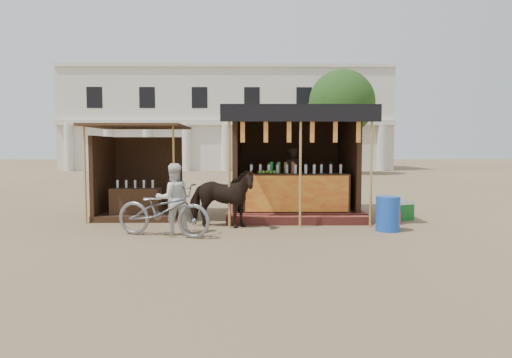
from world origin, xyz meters
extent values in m
plane|color=#846B4C|center=(0.00, 0.00, 0.00)|extent=(120.00, 120.00, 0.00)
cube|color=brown|center=(1.00, 3.50, 0.11)|extent=(3.40, 2.80, 0.22)
cube|color=brown|center=(1.00, 1.95, 0.10)|extent=(3.40, 0.35, 0.20)
cube|color=#362113|center=(1.00, 2.55, 0.69)|extent=(2.60, 0.55, 0.95)
cube|color=red|center=(1.00, 2.27, 0.69)|extent=(2.50, 0.02, 0.88)
cube|color=#362113|center=(1.00, 4.75, 1.47)|extent=(3.00, 0.12, 2.50)
cube|color=#362113|center=(-0.50, 3.50, 1.47)|extent=(0.12, 2.50, 2.50)
cube|color=#362113|center=(2.50, 3.50, 1.47)|extent=(0.12, 2.50, 2.50)
cube|color=black|center=(1.00, 3.30, 2.75)|extent=(3.60, 3.60, 0.06)
cube|color=black|center=(1.00, 1.52, 2.57)|extent=(3.60, 0.06, 0.36)
cylinder|color=tan|center=(-0.60, 1.55, 1.38)|extent=(0.06, 0.06, 2.75)
cylinder|color=tan|center=(1.00, 1.55, 1.38)|extent=(0.06, 0.06, 2.75)
cylinder|color=tan|center=(2.60, 1.55, 1.38)|extent=(0.06, 0.06, 2.75)
cube|color=red|center=(-0.30, 1.55, 2.20)|extent=(0.10, 0.02, 0.55)
cube|color=red|center=(0.22, 1.55, 2.20)|extent=(0.10, 0.02, 0.55)
cube|color=red|center=(0.74, 1.55, 2.20)|extent=(0.10, 0.02, 0.55)
cube|color=red|center=(1.26, 1.55, 2.20)|extent=(0.10, 0.02, 0.55)
cube|color=red|center=(1.78, 1.55, 2.20)|extent=(0.10, 0.02, 0.55)
cube|color=red|center=(2.30, 1.55, 2.20)|extent=(0.10, 0.02, 0.55)
imported|color=black|center=(1.00, 3.60, 1.02)|extent=(0.68, 0.56, 1.60)
cube|color=#362113|center=(-3.00, 3.20, 0.07)|extent=(2.00, 2.00, 0.15)
cube|color=#362113|center=(-3.00, 4.15, 1.05)|extent=(1.90, 0.10, 2.10)
cube|color=#362113|center=(-3.95, 3.20, 1.05)|extent=(0.10, 1.90, 2.10)
cube|color=#472D19|center=(-3.00, 3.10, 2.35)|extent=(2.40, 2.40, 0.06)
cylinder|color=tan|center=(-4.05, 2.15, 1.18)|extent=(0.05, 0.05, 2.35)
cylinder|color=tan|center=(-1.95, 2.15, 1.18)|extent=(0.05, 0.05, 2.35)
cube|color=#362113|center=(-3.00, 2.70, 0.40)|extent=(1.20, 0.50, 0.80)
imported|color=black|center=(-0.79, 1.53, 0.67)|extent=(1.69, 1.02, 1.34)
imported|color=gray|center=(-1.90, 0.55, 0.54)|extent=(2.17, 1.30, 1.08)
imported|color=silver|center=(-1.74, 0.81, 0.74)|extent=(0.88, 0.79, 1.48)
cylinder|color=#184AB4|center=(2.85, 1.08, 0.38)|extent=(0.67, 0.67, 0.76)
cube|color=#AD1C32|center=(3.19, 2.00, 0.16)|extent=(0.41, 0.41, 0.31)
cube|color=#166523|center=(3.59, 2.60, 0.20)|extent=(0.73, 0.63, 0.40)
cube|color=white|center=(3.59, 2.60, 0.43)|extent=(0.76, 0.65, 0.06)
cube|color=silver|center=(-2.00, 30.00, 4.00)|extent=(26.00, 7.00, 8.00)
cube|color=silver|center=(-2.00, 26.40, 3.70)|extent=(26.00, 0.50, 0.40)
cube|color=silver|center=(-2.00, 26.50, 8.05)|extent=(26.00, 0.30, 0.25)
cylinder|color=silver|center=(-14.00, 26.40, 1.80)|extent=(0.70, 0.70, 3.60)
cylinder|color=silver|center=(-11.00, 26.40, 1.80)|extent=(0.70, 0.70, 3.60)
cylinder|color=silver|center=(-8.00, 26.40, 1.80)|extent=(0.70, 0.70, 3.60)
cylinder|color=silver|center=(-5.00, 26.40, 1.80)|extent=(0.70, 0.70, 3.60)
cylinder|color=silver|center=(-2.00, 26.40, 1.80)|extent=(0.70, 0.70, 3.60)
cylinder|color=silver|center=(1.00, 26.40, 1.80)|extent=(0.70, 0.70, 3.60)
cylinder|color=silver|center=(4.00, 26.40, 1.80)|extent=(0.70, 0.70, 3.60)
cylinder|color=silver|center=(7.00, 26.40, 1.80)|extent=(0.70, 0.70, 3.60)
cylinder|color=silver|center=(10.00, 26.40, 1.80)|extent=(0.70, 0.70, 3.60)
cylinder|color=#382314|center=(6.00, 22.00, 2.00)|extent=(0.50, 0.50, 4.00)
sphere|color=#2D4C1A|center=(6.00, 22.00, 4.80)|extent=(4.40, 4.40, 4.40)
sphere|color=#2D4C1A|center=(5.20, 22.60, 4.20)|extent=(2.99, 2.99, 2.99)
camera|label=1|loc=(-0.13, -8.69, 1.82)|focal=32.00mm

